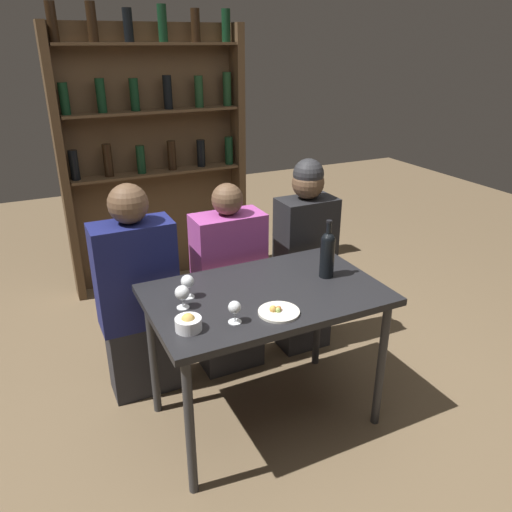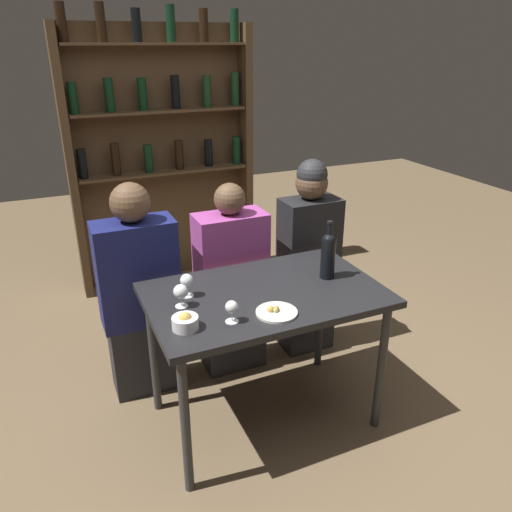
% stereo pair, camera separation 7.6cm
% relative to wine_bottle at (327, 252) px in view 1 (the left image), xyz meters
% --- Properties ---
extents(ground_plane, '(10.00, 10.00, 0.00)m').
position_rel_wine_bottle_xyz_m(ground_plane, '(-0.37, -0.02, -0.92)').
color(ground_plane, brown).
extents(dining_table, '(1.16, 0.73, 0.78)m').
position_rel_wine_bottle_xyz_m(dining_table, '(-0.37, -0.02, -0.22)').
color(dining_table, black).
rests_on(dining_table, ground_plane).
extents(wine_rack_wall, '(1.48, 0.21, 2.17)m').
position_rel_wine_bottle_xyz_m(wine_rack_wall, '(-0.37, 1.96, 0.22)').
color(wine_rack_wall, '#4C3823').
rests_on(wine_rack_wall, ground_plane).
extents(wine_bottle, '(0.08, 0.08, 0.31)m').
position_rel_wine_bottle_xyz_m(wine_bottle, '(0.00, 0.00, 0.00)').
color(wine_bottle, black).
rests_on(wine_bottle, dining_table).
extents(wine_glass_0, '(0.07, 0.07, 0.11)m').
position_rel_wine_bottle_xyz_m(wine_glass_0, '(-0.79, 0.00, -0.06)').
color(wine_glass_0, silver).
rests_on(wine_glass_0, dining_table).
extents(wine_glass_1, '(0.06, 0.06, 0.12)m').
position_rel_wine_bottle_xyz_m(wine_glass_1, '(-0.73, 0.09, -0.06)').
color(wine_glass_1, silver).
rests_on(wine_glass_1, dining_table).
extents(wine_glass_2, '(0.06, 0.06, 0.10)m').
position_rel_wine_bottle_xyz_m(wine_glass_2, '(-0.62, -0.22, -0.07)').
color(wine_glass_2, silver).
rests_on(wine_glass_2, dining_table).
extents(food_plate_0, '(0.19, 0.19, 0.04)m').
position_rel_wine_bottle_xyz_m(food_plate_0, '(-0.41, -0.23, -0.13)').
color(food_plate_0, silver).
rests_on(food_plate_0, dining_table).
extents(snack_bowl, '(0.12, 0.12, 0.08)m').
position_rel_wine_bottle_xyz_m(snack_bowl, '(-0.83, -0.19, -0.10)').
color(snack_bowl, white).
rests_on(snack_bowl, dining_table).
extents(seated_person_left, '(0.43, 0.22, 1.26)m').
position_rel_wine_bottle_xyz_m(seated_person_left, '(-0.89, 0.52, -0.32)').
color(seated_person_left, '#26262B').
rests_on(seated_person_left, ground_plane).
extents(seated_person_center, '(0.42, 0.22, 1.20)m').
position_rel_wine_bottle_xyz_m(seated_person_center, '(-0.34, 0.52, -0.36)').
color(seated_person_center, '#26262B').
rests_on(seated_person_center, ground_plane).
extents(seated_person_right, '(0.36, 0.22, 1.28)m').
position_rel_wine_bottle_xyz_m(seated_person_right, '(0.19, 0.52, -0.29)').
color(seated_person_right, '#26262B').
rests_on(seated_person_right, ground_plane).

